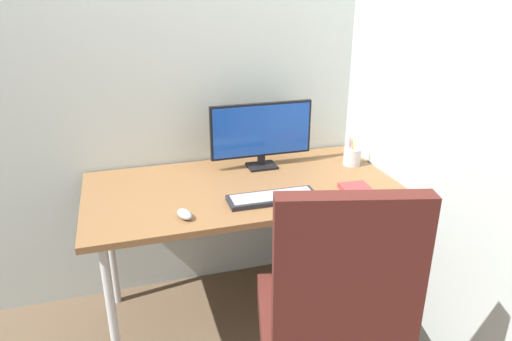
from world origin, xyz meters
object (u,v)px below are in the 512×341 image
at_px(mouse, 185,214).
at_px(pen_holder, 352,156).
at_px(keyboard, 273,198).
at_px(notebook, 357,190).
at_px(office_chair, 334,314).
at_px(monitor, 261,132).

bearing_deg(mouse, pen_holder, 1.06).
distance_m(keyboard, notebook, 0.41).
bearing_deg(keyboard, office_chair, -86.90).
bearing_deg(notebook, keyboard, 179.38).
bearing_deg(notebook, pen_holder, 70.34).
bearing_deg(mouse, monitor, 25.05).
bearing_deg(keyboard, mouse, -171.86).
distance_m(mouse, notebook, 0.82).
bearing_deg(notebook, monitor, 130.71).
bearing_deg(mouse, notebook, -17.29).
relative_size(office_chair, keyboard, 2.73).
height_order(office_chair, keyboard, office_chair).
distance_m(monitor, notebook, 0.58).
distance_m(office_chair, mouse, 0.72).
relative_size(office_chair, pen_holder, 6.75).
distance_m(office_chair, monitor, 1.07).
height_order(monitor, mouse, monitor).
relative_size(mouse, notebook, 0.58).
distance_m(pen_holder, notebook, 0.36).
xyz_separation_m(monitor, mouse, (-0.48, -0.47, -0.17)).
bearing_deg(keyboard, pen_holder, 28.14).
height_order(keyboard, pen_holder, pen_holder).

